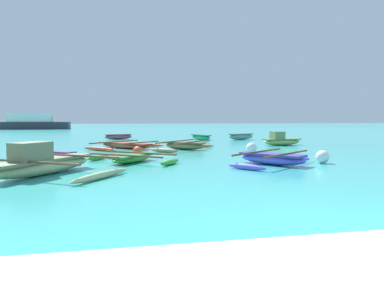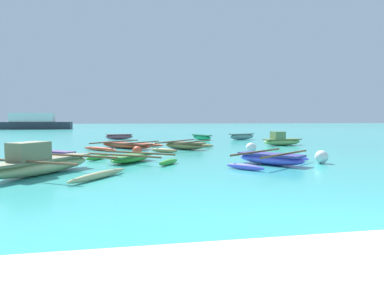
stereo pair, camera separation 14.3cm
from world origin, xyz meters
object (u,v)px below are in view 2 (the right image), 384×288
(mooring_buoy_2, at_px, (251,148))
(moored_boat_3, at_px, (281,140))
(moored_boat_6, at_px, (184,145))
(moored_boat_4, at_px, (242,136))
(moored_boat_7, at_px, (119,136))
(moored_boat_8, at_px, (42,152))
(mooring_buoy_0, at_px, (321,157))
(mooring_buoy_1, at_px, (137,151))
(moored_boat_1, at_px, (202,137))
(moored_boat_0, at_px, (126,145))
(moored_boat_9, at_px, (271,159))
(moored_boat_5, at_px, (40,164))
(distant_ferry, at_px, (33,123))

(mooring_buoy_2, bearing_deg, moored_boat_3, 50.44)
(moored_boat_6, height_order, mooring_buoy_2, mooring_buoy_2)
(moored_boat_4, height_order, moored_boat_7, moored_boat_4)
(moored_boat_8, distance_m, mooring_buoy_0, 11.56)
(moored_boat_7, height_order, mooring_buoy_0, mooring_buoy_0)
(moored_boat_4, relative_size, moored_boat_6, 0.59)
(mooring_buoy_1, height_order, mooring_buoy_2, mooring_buoy_2)
(moored_boat_1, distance_m, mooring_buoy_0, 14.85)
(moored_boat_6, xyz_separation_m, mooring_buoy_2, (2.86, -2.55, 0.04))
(moored_boat_0, distance_m, mooring_buoy_0, 10.82)
(moored_boat_7, bearing_deg, mooring_buoy_0, -77.08)
(moored_boat_8, bearing_deg, mooring_buoy_0, 18.33)
(moored_boat_6, height_order, mooring_buoy_1, moored_boat_6)
(moored_boat_4, distance_m, moored_boat_9, 14.93)
(moored_boat_6, bearing_deg, moored_boat_8, -117.99)
(moored_boat_7, xyz_separation_m, moored_boat_8, (-2.96, -12.57, -0.01))
(moored_boat_1, relative_size, mooring_buoy_1, 5.66)
(moored_boat_4, relative_size, moored_boat_5, 0.49)
(moored_boat_1, bearing_deg, moored_boat_5, -48.99)
(moored_boat_5, height_order, mooring_buoy_1, moored_boat_5)
(moored_boat_7, xyz_separation_m, moored_boat_9, (5.83, -16.71, -0.02))
(moored_boat_5, height_order, moored_boat_7, moored_boat_5)
(moored_boat_4, bearing_deg, moored_boat_6, -148.07)
(moored_boat_5, bearing_deg, distant_ferry, 47.68)
(mooring_buoy_1, distance_m, mooring_buoy_2, 5.46)
(mooring_buoy_0, height_order, mooring_buoy_1, mooring_buoy_0)
(moored_boat_8, bearing_deg, moored_boat_5, -37.72)
(moored_boat_0, bearing_deg, moored_boat_1, 94.95)
(moored_boat_7, distance_m, mooring_buoy_1, 12.78)
(moored_boat_1, height_order, moored_boat_7, moored_boat_7)
(moored_boat_0, height_order, mooring_buoy_2, mooring_buoy_2)
(moored_boat_9, relative_size, mooring_buoy_1, 8.71)
(moored_boat_7, distance_m, mooring_buoy_0, 18.49)
(moored_boat_8, relative_size, mooring_buoy_1, 7.58)
(moored_boat_1, bearing_deg, moored_boat_7, -128.04)
(moored_boat_7, xyz_separation_m, mooring_buoy_0, (7.83, -16.75, 0.01))
(moored_boat_5, xyz_separation_m, moored_boat_9, (7.66, 0.85, -0.11))
(moored_boat_0, distance_m, moored_boat_3, 9.65)
(mooring_buoy_2, bearing_deg, moored_boat_6, 138.31)
(mooring_buoy_0, bearing_deg, distant_ferry, 115.19)
(moored_boat_6, distance_m, mooring_buoy_2, 3.83)
(moored_boat_7, xyz_separation_m, mooring_buoy_1, (1.14, -12.73, -0.02))
(moored_boat_7, distance_m, moored_boat_8, 12.92)
(moored_boat_3, xyz_separation_m, moored_boat_4, (-0.58, 5.94, -0.04))
(moored_boat_1, bearing_deg, moored_boat_6, -39.49)
(moored_boat_4, xyz_separation_m, moored_boat_5, (-11.46, -15.28, 0.06))
(distant_ferry, bearing_deg, moored_boat_4, -53.82)
(moored_boat_7, bearing_deg, moored_boat_8, -115.37)
(moored_boat_3, height_order, mooring_buoy_1, moored_boat_3)
(mooring_buoy_0, bearing_deg, moored_boat_8, 158.85)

